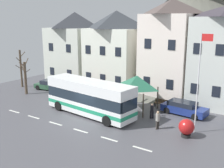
{
  "coord_description": "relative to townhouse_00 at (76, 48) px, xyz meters",
  "views": [
    {
      "loc": [
        16.0,
        -18.72,
        9.39
      ],
      "look_at": [
        0.26,
        4.65,
        2.65
      ],
      "focal_mm": 43.78,
      "sensor_mm": 36.0,
      "label": 1
    }
  ],
  "objects": [
    {
      "name": "harbour_buoy",
      "position": [
        21.02,
        -10.62,
        -4.35
      ],
      "size": [
        1.27,
        1.27,
        1.52
      ],
      "color": "black",
      "rests_on": "ground_plane"
    },
    {
      "name": "hilltop_castle",
      "position": [
        12.71,
        16.15,
        3.51
      ],
      "size": [
        41.1,
        41.1,
        25.67
      ],
      "color": "#606056",
      "rests_on": "ground_plane"
    },
    {
      "name": "townhouse_00",
      "position": [
        0.0,
        0.0,
        0.0
      ],
      "size": [
        6.75,
        6.87,
        10.37
      ],
      "color": "beige",
      "rests_on": "ground_plane"
    },
    {
      "name": "townhouse_01",
      "position": [
        7.46,
        -0.24,
        0.04
      ],
      "size": [
        6.97,
        6.39,
        10.46
      ],
      "color": "silver",
      "rests_on": "ground_plane"
    },
    {
      "name": "bare_tree_01",
      "position": [
        -3.97,
        -7.07,
        -2.45
      ],
      "size": [
        1.75,
        1.59,
        5.23
      ],
      "color": "brown",
      "rests_on": "ground_plane"
    },
    {
      "name": "flagpole",
      "position": [
        21.38,
        -9.35,
        -0.43
      ],
      "size": [
        0.95,
        0.1,
        8.34
      ],
      "color": "silver",
      "rests_on": "ground_plane"
    },
    {
      "name": "townhouse_02",
      "position": [
        15.14,
        -0.15,
        0.66
      ],
      "size": [
        5.63,
        6.58,
        11.69
      ],
      "color": "silver",
      "rests_on": "ground_plane"
    },
    {
      "name": "pedestrian_01",
      "position": [
        18.38,
        -10.39,
        -4.26
      ],
      "size": [
        0.35,
        0.36,
        1.64
      ],
      "color": "#38332D",
      "rests_on": "ground_plane"
    },
    {
      "name": "parked_car_01",
      "position": [
        18.97,
        -5.44,
        -4.52
      ],
      "size": [
        4.64,
        2.26,
        1.33
      ],
      "rotation": [
        0.0,
        0.0,
        -0.1
      ],
      "color": "navy",
      "rests_on": "ground_plane"
    },
    {
      "name": "pedestrian_00",
      "position": [
        16.81,
        -8.27,
        -4.41
      ],
      "size": [
        0.32,
        0.33,
        1.49
      ],
      "color": "black",
      "rests_on": "ground_plane"
    },
    {
      "name": "public_bench",
      "position": [
        16.26,
        -4.58,
        -4.71
      ],
      "size": [
        1.75,
        0.48,
        0.87
      ],
      "color": "brown",
      "rests_on": "ground_plane"
    },
    {
      "name": "bare_tree_00",
      "position": [
        -0.45,
        -9.23,
        -2.97
      ],
      "size": [
        1.68,
        2.12,
        4.46
      ],
      "color": "brown",
      "rests_on": "ground_plane"
    },
    {
      "name": "parked_car_03",
      "position": [
        4.88,
        -5.3,
        -4.5
      ],
      "size": [
        4.65,
        2.17,
        1.41
      ],
      "rotation": [
        0.0,
        0.0,
        0.05
      ],
      "color": "maroon",
      "rests_on": "ground_plane"
    },
    {
      "name": "bus_shelter",
      "position": [
        14.34,
        -6.9,
        -2.15
      ],
      "size": [
        3.6,
        3.6,
        3.72
      ],
      "color": "#473D33",
      "rests_on": "ground_plane"
    },
    {
      "name": "transit_bus",
      "position": [
        11.14,
        -10.76,
        -3.45
      ],
      "size": [
        10.16,
        3.6,
        3.45
      ],
      "rotation": [
        0.0,
        0.0,
        -0.11
      ],
      "color": "white",
      "rests_on": "ground_plane"
    },
    {
      "name": "ground_plane",
      "position": [
        11.56,
        -12.41,
        -5.22
      ],
      "size": [
        40.0,
        60.0,
        0.07
      ],
      "color": "#4D4D52"
    },
    {
      "name": "parked_car_00",
      "position": [
        0.39,
        -6.04,
        -4.55
      ],
      "size": [
        4.07,
        2.25,
        1.3
      ],
      "rotation": [
        0.0,
        0.0,
        3.28
      ],
      "color": "#2A5238",
      "rests_on": "ground_plane"
    }
  ]
}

